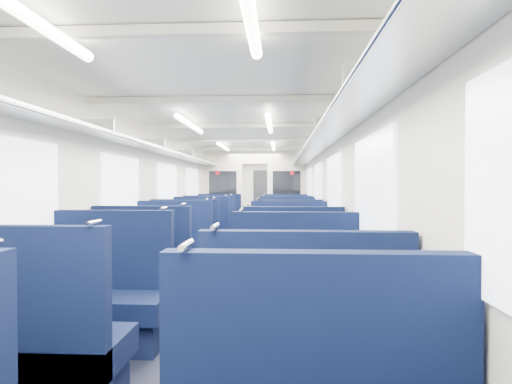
{
  "coord_description": "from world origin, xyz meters",
  "views": [
    {
      "loc": [
        0.7,
        -8.45,
        1.43
      ],
      "look_at": [
        0.05,
        3.14,
        1.23
      ],
      "focal_mm": 30.22,
      "sensor_mm": 36.0,
      "label": 1
    }
  ],
  "objects": [
    {
      "name": "seat_9",
      "position": [
        0.83,
        -3.71,
        0.38
      ],
      "size": [
        1.1,
        0.61,
        1.22
      ],
      "color": "#0A1434",
      "rests_on": "floor"
    },
    {
      "name": "seat_4",
      "position": [
        -0.83,
        -5.9,
        0.38
      ],
      "size": [
        1.1,
        0.61,
        1.22
      ],
      "color": "#0A1434",
      "rests_on": "floor"
    },
    {
      "name": "ceiling_fittings",
      "position": [
        0.0,
        -0.26,
        2.29
      ],
      "size": [
        2.7,
        16.06,
        0.11
      ],
      "color": "beige",
      "rests_on": "ceiling"
    },
    {
      "name": "end_door",
      "position": [
        0.0,
        8.94,
        1.0
      ],
      "size": [
        0.75,
        0.06,
        2.0
      ],
      "primitive_type": "cube",
      "color": "black",
      "rests_on": "floor"
    },
    {
      "name": "seat_8",
      "position": [
        -0.83,
        -3.63,
        0.38
      ],
      "size": [
        1.1,
        0.61,
        1.22
      ],
      "color": "#0A1434",
      "rests_on": "floor"
    },
    {
      "name": "wall_right",
      "position": [
        1.4,
        0.0,
        1.18
      ],
      "size": [
        0.02,
        18.0,
        2.35
      ],
      "primitive_type": "cube",
      "color": "beige",
      "rests_on": "floor"
    },
    {
      "name": "seat_13",
      "position": [
        0.83,
        -1.41,
        0.38
      ],
      "size": [
        1.1,
        0.61,
        1.22
      ],
      "color": "#0A1434",
      "rests_on": "floor"
    },
    {
      "name": "floor",
      "position": [
        0.0,
        0.0,
        0.0
      ],
      "size": [
        2.8,
        18.0,
        0.01
      ],
      "primitive_type": "cube",
      "color": "black",
      "rests_on": "ground"
    },
    {
      "name": "seat_19",
      "position": [
        0.83,
        1.97,
        0.38
      ],
      "size": [
        1.1,
        0.61,
        1.22
      ],
      "color": "#0A1434",
      "rests_on": "floor"
    },
    {
      "name": "seat_7",
      "position": [
        0.83,
        -4.89,
        0.38
      ],
      "size": [
        1.1,
        0.61,
        1.22
      ],
      "color": "#0A1434",
      "rests_on": "floor"
    },
    {
      "name": "seat_18",
      "position": [
        -0.83,
        2.17,
        0.38
      ],
      "size": [
        1.1,
        0.61,
        1.22
      ],
      "color": "#0A1434",
      "rests_on": "floor"
    },
    {
      "name": "wall_left",
      "position": [
        -1.4,
        0.0,
        1.18
      ],
      "size": [
        0.02,
        18.0,
        2.35
      ],
      "primitive_type": "cube",
      "color": "beige",
      "rests_on": "floor"
    },
    {
      "name": "dado_right",
      "position": [
        1.39,
        0.0,
        0.35
      ],
      "size": [
        0.03,
        17.9,
        0.7
      ],
      "primitive_type": "cube",
      "color": "black",
      "rests_on": "floor"
    },
    {
      "name": "windows",
      "position": [
        0.0,
        -0.46,
        1.42
      ],
      "size": [
        2.78,
        15.6,
        0.75
      ],
      "color": "white",
      "rests_on": "wall_left"
    },
    {
      "name": "luggage_rack_right",
      "position": [
        1.21,
        0.0,
        1.97
      ],
      "size": [
        0.36,
        17.4,
        0.18
      ],
      "color": "#B2B5BA",
      "rests_on": "wall_right"
    },
    {
      "name": "seat_10",
      "position": [
        -0.83,
        -2.43,
        0.38
      ],
      "size": [
        1.1,
        0.61,
        1.22
      ],
      "color": "#0A1434",
      "rests_on": "floor"
    },
    {
      "name": "dado_left",
      "position": [
        -1.39,
        0.0,
        0.35
      ],
      "size": [
        0.03,
        17.9,
        0.7
      ],
      "primitive_type": "cube",
      "color": "black",
      "rests_on": "floor"
    },
    {
      "name": "seat_14",
      "position": [
        -0.83,
        -0.32,
        0.38
      ],
      "size": [
        1.1,
        0.61,
        1.22
      ],
      "color": "#0A1434",
      "rests_on": "floor"
    },
    {
      "name": "luggage_rack_left",
      "position": [
        -1.21,
        0.0,
        1.97
      ],
      "size": [
        0.36,
        17.4,
        0.18
      ],
      "color": "#B2B5BA",
      "rests_on": "wall_left"
    },
    {
      "name": "seat_12",
      "position": [
        -0.83,
        -1.47,
        0.38
      ],
      "size": [
        1.1,
        0.61,
        1.22
      ],
      "color": "#0A1434",
      "rests_on": "floor"
    },
    {
      "name": "seat_11",
      "position": [
        0.83,
        -2.43,
        0.38
      ],
      "size": [
        1.1,
        0.61,
        1.22
      ],
      "color": "#0A1434",
      "rests_on": "floor"
    },
    {
      "name": "bulkhead",
      "position": [
        -0.0,
        3.39,
        1.23
      ],
      "size": [
        2.8,
        0.1,
        2.35
      ],
      "color": "beige",
      "rests_on": "floor"
    },
    {
      "name": "seat_17",
      "position": [
        0.83,
        0.87,
        0.38
      ],
      "size": [
        1.1,
        0.61,
        1.22
      ],
      "color": "#0A1434",
      "rests_on": "floor"
    },
    {
      "name": "wall_far",
      "position": [
        0.0,
        9.0,
        1.18
      ],
      "size": [
        2.8,
        0.02,
        2.35
      ],
      "primitive_type": "cube",
      "color": "beige",
      "rests_on": "floor"
    },
    {
      "name": "ceiling",
      "position": [
        0.0,
        0.0,
        2.35
      ],
      "size": [
        2.8,
        18.0,
        0.01
      ],
      "primitive_type": "cube",
      "color": "white",
      "rests_on": "wall_left"
    },
    {
      "name": "seat_16",
      "position": [
        -0.83,
        0.91,
        0.38
      ],
      "size": [
        1.1,
        0.61,
        1.22
      ],
      "color": "#0A1434",
      "rests_on": "floor"
    },
    {
      "name": "seat_5",
      "position": [
        0.83,
        -6.1,
        0.38
      ],
      "size": [
        1.1,
        0.61,
        1.22
      ],
      "color": "#0A1434",
      "rests_on": "floor"
    },
    {
      "name": "seat_6",
      "position": [
        -0.83,
        -4.73,
        0.38
      ],
      "size": [
        1.1,
        0.61,
        1.22
      ],
      "color": "#0A1434",
      "rests_on": "floor"
    },
    {
      "name": "seat_15",
      "position": [
        0.83,
        -0.24,
        0.38
      ],
      "size": [
        1.1,
        0.61,
        1.22
      ],
      "color": "#0A1434",
      "rests_on": "floor"
    }
  ]
}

